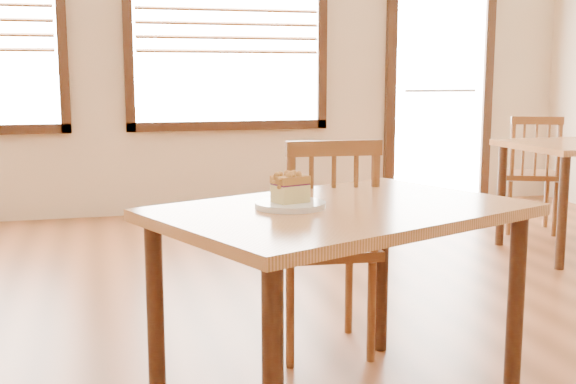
# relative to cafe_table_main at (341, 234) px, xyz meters

# --- Properties ---
(window_right) EXTENTS (1.76, 0.10, 1.96)m
(window_right) POSITION_rel_cafe_table_main_xyz_m (0.32, 3.91, 1.16)
(window_right) COLOR white
(window_right) RESTS_ON room_shell
(entry_door) EXTENTS (1.08, 0.06, 2.29)m
(entry_door) POSITION_rel_cafe_table_main_xyz_m (2.32, 3.92, 0.54)
(entry_door) COLOR white
(entry_door) RESTS_ON ground
(cafe_table_main) EXTENTS (1.45, 1.23, 0.75)m
(cafe_table_main) POSITION_rel_cafe_table_main_xyz_m (0.00, 0.00, 0.00)
(cafe_table_main) COLOR tan
(cafe_table_main) RESTS_ON ground
(cafe_chair_main) EXTENTS (0.46, 0.46, 0.95)m
(cafe_chair_main) POSITION_rel_cafe_table_main_xyz_m (0.12, 0.55, -0.17)
(cafe_chair_main) COLOR brown
(cafe_chair_main) RESTS_ON ground
(cafe_chair_second) EXTENTS (0.54, 0.54, 0.90)m
(cafe_chair_second) POSITION_rel_cafe_table_main_xyz_m (2.39, 2.48, -0.20)
(cafe_chair_second) COLOR brown
(cafe_chair_second) RESTS_ON ground
(plate) EXTENTS (0.24, 0.24, 0.02)m
(plate) POSITION_rel_cafe_table_main_xyz_m (-0.18, 0.02, 0.11)
(plate) COLOR white
(plate) RESTS_ON cafe_table_main
(cake_slice) EXTENTS (0.13, 0.12, 0.11)m
(cake_slice) POSITION_rel_cafe_table_main_xyz_m (-0.18, 0.02, 0.17)
(cake_slice) COLOR #DAC57B
(cake_slice) RESTS_ON plate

